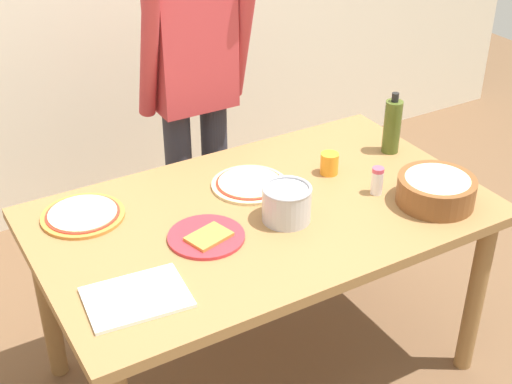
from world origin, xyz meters
TOP-DOWN VIEW (x-y plane):
  - ground at (0.00, 0.00)m, footprint 8.00×8.00m
  - dining_table at (0.00, 0.00)m, footprint 1.60×0.96m
  - person_cook at (0.10, 0.76)m, footprint 0.49×0.25m
  - pizza_raw_on_board at (0.04, 0.17)m, footprint 0.29×0.29m
  - pizza_cooked_on_tray at (-0.57, 0.28)m, footprint 0.29×0.29m
  - plate_with_slice at (-0.25, -0.06)m, footprint 0.26×0.26m
  - popcorn_bowl at (0.56, -0.27)m, footprint 0.28×0.28m
  - olive_oil_bottle at (0.68, 0.13)m, footprint 0.07×0.07m
  - steel_pot at (0.04, -0.09)m, footprint 0.17×0.17m
  - cup_orange at (0.36, 0.10)m, footprint 0.07×0.07m
  - salt_shaker at (0.42, -0.11)m, footprint 0.04×0.04m
  - cutting_board_white at (-0.58, -0.23)m, footprint 0.32×0.25m

SIDE VIEW (x-z plane):
  - ground at x=0.00m, z-range 0.00..0.00m
  - dining_table at x=0.00m, z-range 0.29..1.05m
  - cutting_board_white at x=-0.58m, z-range 0.76..0.77m
  - plate_with_slice at x=-0.25m, z-range 0.76..0.78m
  - pizza_raw_on_board at x=0.04m, z-range 0.76..0.78m
  - pizza_cooked_on_tray at x=-0.57m, z-range 0.76..0.78m
  - cup_orange at x=0.36m, z-range 0.76..0.84m
  - salt_shaker at x=0.42m, z-range 0.76..0.87m
  - popcorn_bowl at x=0.56m, z-range 0.76..0.88m
  - steel_pot at x=0.04m, z-range 0.76..0.89m
  - olive_oil_bottle at x=0.68m, z-range 0.75..1.00m
  - person_cook at x=0.10m, z-range 0.13..1.75m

